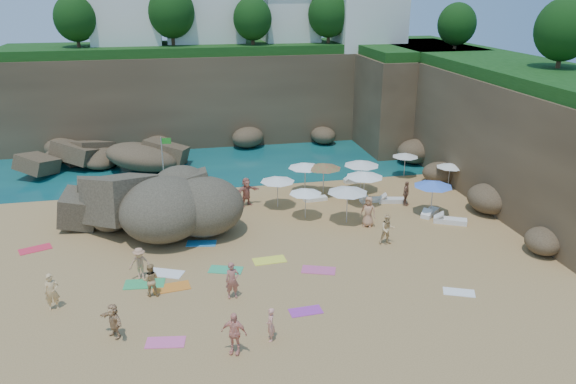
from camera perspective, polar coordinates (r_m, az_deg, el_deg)
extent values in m
plane|color=tan|center=(31.84, -2.42, -5.47)|extent=(120.00, 120.00, 0.00)
plane|color=#0C4751|center=(60.10, -7.24, 6.83)|extent=(120.00, 120.00, 0.00)
cube|color=brown|center=(54.61, -4.83, 9.85)|extent=(44.00, 8.00, 8.00)
cube|color=brown|center=(44.40, 20.70, 6.19)|extent=(8.00, 30.00, 8.00)
cube|color=brown|center=(53.82, 12.15, 9.32)|extent=(10.00, 12.00, 8.00)
cube|color=white|center=(54.50, -16.12, 16.30)|extent=(6.00, 5.00, 5.50)
cube|color=white|center=(55.49, -8.56, 17.41)|extent=(7.00, 6.00, 6.50)
cube|color=white|center=(55.63, 0.16, 16.86)|extent=(5.00, 5.00, 5.00)
cube|color=white|center=(55.59, 8.03, 17.18)|extent=(6.00, 6.00, 6.00)
sphere|color=#11380F|center=(52.90, -20.79, 16.19)|extent=(3.60, 3.60, 3.60)
sphere|color=#11380F|center=(52.36, -11.78, 17.45)|extent=(4.05, 4.05, 4.05)
sphere|color=#11380F|center=(51.94, -3.63, 17.17)|extent=(3.42, 3.42, 3.42)
sphere|color=#11380F|center=(53.40, 4.18, 17.59)|extent=(3.78, 3.78, 3.78)
sphere|color=#11380F|center=(50.29, 16.78, 16.02)|extent=(3.15, 3.15, 3.15)
sphere|color=#11380F|center=(40.69, 26.24, 14.60)|extent=(3.60, 3.60, 3.60)
cylinder|color=white|center=(60.80, -24.69, 8.20)|extent=(0.10, 0.10, 6.00)
cylinder|color=white|center=(60.49, -23.29, 8.34)|extent=(0.10, 0.10, 6.00)
cylinder|color=white|center=(60.21, -21.89, 8.48)|extent=(0.10, 0.10, 6.00)
cylinder|color=silver|center=(41.33, -12.60, 2.96)|extent=(0.07, 0.07, 3.74)
cube|color=green|center=(40.89, -12.26, 5.09)|extent=(0.65, 0.13, 0.42)
cylinder|color=silver|center=(37.51, 7.71, 0.27)|extent=(0.06, 0.06, 2.22)
cone|color=white|center=(37.16, 7.79, 1.80)|extent=(2.49, 2.49, 0.38)
cylinder|color=silver|center=(36.82, -1.06, -0.09)|extent=(0.06, 0.06, 2.02)
cone|color=white|center=(36.49, -1.07, 1.33)|extent=(2.27, 2.27, 0.35)
cylinder|color=silver|center=(43.78, 11.76, 2.66)|extent=(0.05, 0.05, 1.77)
cone|color=silver|center=(43.54, 11.84, 3.71)|extent=(1.99, 1.99, 0.30)
cylinder|color=silver|center=(42.10, 16.04, 1.55)|extent=(0.05, 0.05, 1.75)
cone|color=silver|center=(41.85, 16.15, 2.63)|extent=(1.96, 1.96, 0.30)
cylinder|color=silver|center=(39.89, 7.42, 1.52)|extent=(0.06, 0.06, 2.21)
cone|color=silver|center=(39.57, 7.49, 2.96)|extent=(2.48, 2.48, 0.38)
cylinder|color=silver|center=(39.08, 3.62, 1.23)|extent=(0.06, 0.06, 2.18)
cone|color=red|center=(38.76, 3.65, 2.68)|extent=(2.45, 2.45, 0.37)
cylinder|color=silver|center=(39.32, 1.75, 1.34)|extent=(0.06, 0.06, 2.13)
cone|color=white|center=(39.00, 1.76, 2.75)|extent=(2.39, 2.39, 0.36)
cylinder|color=silver|center=(35.17, 1.78, -1.26)|extent=(0.05, 0.05, 1.84)
cone|color=white|center=(34.86, 1.80, 0.08)|extent=(2.06, 2.06, 0.31)
cylinder|color=silver|center=(36.70, 14.40, -0.68)|extent=(0.06, 0.06, 2.19)
cone|color=#4271E3|center=(36.35, 14.55, 0.85)|extent=(2.45, 2.45, 0.37)
cylinder|color=silver|center=(34.60, 6.01, -1.39)|extent=(0.06, 0.06, 2.22)
cone|color=silver|center=(34.23, 6.08, 0.25)|extent=(2.49, 2.49, 0.38)
cube|color=white|center=(38.52, 8.52, -0.78)|extent=(1.67, 0.61, 0.26)
cube|color=silver|center=(42.13, 6.86, 1.17)|extent=(1.73, 0.60, 0.27)
cube|color=white|center=(38.32, 2.78, -0.69)|extent=(1.65, 0.69, 0.25)
cube|color=silver|center=(38.61, 10.54, -0.83)|extent=(1.94, 0.99, 0.29)
cube|color=white|center=(36.10, 16.15, -2.82)|extent=(2.08, 1.49, 0.31)
cube|color=white|center=(37.04, 14.22, -2.07)|extent=(1.67, 1.63, 0.27)
cube|color=pink|center=(24.42, -12.34, -14.69)|extent=(1.71, 1.04, 0.03)
cube|color=orange|center=(28.24, -11.76, -9.47)|extent=(1.88, 1.11, 0.03)
cube|color=#33B374|center=(29.41, -6.34, -7.86)|extent=(1.90, 1.36, 0.03)
cube|color=white|center=(29.57, -12.29, -8.07)|extent=(1.97, 1.53, 0.03)
cube|color=purple|center=(25.87, 1.81, -12.00)|extent=(1.52, 0.82, 0.03)
cube|color=#ED2944|center=(34.41, -24.29, -5.31)|extent=(1.88, 1.39, 0.03)
cube|color=#2A94E4|center=(32.43, -8.79, -5.18)|extent=(1.80, 1.14, 0.03)
cube|color=#D5528C|center=(29.25, 3.12, -7.92)|extent=(1.93, 1.40, 0.03)
cube|color=#31AC5F|center=(28.84, -14.38, -9.03)|extent=(2.04, 1.17, 0.03)
cube|color=#FEFF43|center=(30.20, -1.90, -6.95)|extent=(1.79, 0.97, 0.03)
cube|color=white|center=(28.47, 16.98, -9.72)|extent=(1.64, 1.26, 0.03)
imported|color=#DDB274|center=(27.70, -22.86, -9.33)|extent=(0.72, 0.54, 1.76)
imported|color=tan|center=(27.43, -13.79, -8.66)|extent=(0.87, 0.72, 1.65)
imported|color=#DAAC7B|center=(36.76, -8.23, -0.47)|extent=(1.11, 1.26, 1.86)
imported|color=#95664A|center=(38.03, 11.90, -0.14)|extent=(0.94, 1.02, 1.68)
imported|color=tan|center=(34.30, 8.15, -1.98)|extent=(1.06, 0.92, 1.90)
imported|color=#C77563|center=(37.22, -4.25, 0.02)|extent=(1.85, 1.25, 1.94)
imported|color=#EC9B86|center=(23.66, -1.78, -13.31)|extent=(0.39, 0.56, 1.48)
imported|color=tan|center=(29.25, -14.71, -8.16)|extent=(1.12, 1.70, 0.45)
imported|color=#FAA48E|center=(23.31, -5.45, -15.53)|extent=(1.73, 2.09, 0.44)
imported|color=tan|center=(25.19, -17.17, -13.49)|extent=(2.06, 2.04, 0.40)
imported|color=#AD6556|center=(26.88, -5.63, -10.25)|extent=(0.80, 1.83, 0.43)
imported|color=#E3BD81|center=(32.38, 10.01, -4.68)|extent=(1.00, 1.81, 0.66)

